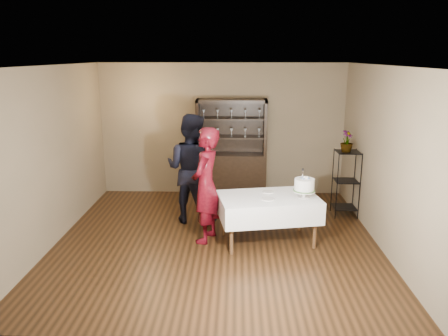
% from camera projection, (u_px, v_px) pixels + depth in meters
% --- Properties ---
extents(floor, '(5.00, 5.00, 0.00)m').
position_uv_depth(floor, '(217.00, 240.00, 6.92)').
color(floor, black).
rests_on(floor, ground).
extents(ceiling, '(5.00, 5.00, 0.00)m').
position_uv_depth(ceiling, '(216.00, 65.00, 6.24)').
color(ceiling, silver).
rests_on(ceiling, back_wall).
extents(back_wall, '(5.00, 0.02, 2.70)m').
position_uv_depth(back_wall, '(222.00, 130.00, 9.00)').
color(back_wall, brown).
rests_on(back_wall, floor).
extents(wall_left, '(0.02, 5.00, 2.70)m').
position_uv_depth(wall_left, '(53.00, 156.00, 6.65)').
color(wall_left, brown).
rests_on(wall_left, floor).
extents(wall_right, '(0.02, 5.00, 2.70)m').
position_uv_depth(wall_right, '(383.00, 158.00, 6.51)').
color(wall_right, brown).
rests_on(wall_right, floor).
extents(china_hutch, '(1.40, 0.48, 2.00)m').
position_uv_depth(china_hutch, '(231.00, 165.00, 8.93)').
color(china_hutch, black).
rests_on(china_hutch, floor).
extents(plant_etagere, '(0.42, 0.42, 1.20)m').
position_uv_depth(plant_etagere, '(346.00, 181.00, 7.85)').
color(plant_etagere, black).
rests_on(plant_etagere, floor).
extents(cake_table, '(1.64, 1.19, 0.75)m').
position_uv_depth(cake_table, '(268.00, 207.00, 6.72)').
color(cake_table, silver).
rests_on(cake_table, floor).
extents(woman, '(0.60, 0.75, 1.80)m').
position_uv_depth(woman, '(206.00, 185.00, 6.71)').
color(woman, '#32040E').
rests_on(woman, floor).
extents(man, '(1.11, 0.98, 1.90)m').
position_uv_depth(man, '(191.00, 169.00, 7.51)').
color(man, black).
rests_on(man, floor).
extents(cake, '(0.34, 0.34, 0.46)m').
position_uv_depth(cake, '(304.00, 186.00, 6.58)').
color(cake, silver).
rests_on(cake, cake_table).
extents(plate_near, '(0.24, 0.24, 0.01)m').
position_uv_depth(plate_near, '(268.00, 199.00, 6.54)').
color(plate_near, silver).
rests_on(plate_near, cake_table).
extents(plate_far, '(0.21, 0.21, 0.01)m').
position_uv_depth(plate_far, '(268.00, 192.00, 6.87)').
color(plate_far, silver).
rests_on(plate_far, cake_table).
extents(potted_plant, '(0.30, 0.30, 0.38)m').
position_uv_depth(potted_plant, '(347.00, 141.00, 7.63)').
color(potted_plant, '#406A32').
rests_on(potted_plant, plant_etagere).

